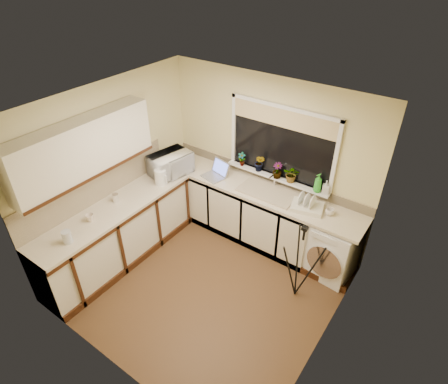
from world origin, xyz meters
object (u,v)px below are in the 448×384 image
at_px(glass_jug, 67,237).
at_px(steel_jar, 116,198).
at_px(tripod, 300,263).
at_px(cup_back, 330,212).
at_px(kettle, 161,177).
at_px(plant_a, 242,159).
at_px(soap_bottle_green, 318,183).
at_px(plant_b, 260,163).
at_px(microwave, 170,164).
at_px(dish_rack, 307,207).
at_px(plant_c, 277,171).
at_px(soap_bottle_clear, 326,187).
at_px(washing_machine, 333,248).
at_px(laptop, 216,172).
at_px(cup_left, 90,218).
at_px(plant_d, 292,174).

height_order(glass_jug, steel_jar, glass_jug).
bearing_deg(tripod, cup_back, 82.71).
relative_size(kettle, plant_a, 1.06).
bearing_deg(soap_bottle_green, plant_b, 179.36).
bearing_deg(microwave, dish_rack, -69.00).
relative_size(steel_jar, plant_c, 0.50).
distance_m(steel_jar, cup_back, 2.85).
xyz_separation_m(dish_rack, soap_bottle_clear, (0.12, 0.26, 0.22)).
bearing_deg(soap_bottle_green, plant_c, -179.73).
bearing_deg(dish_rack, microwave, 174.98).
xyz_separation_m(washing_machine, microwave, (-2.51, -0.39, 0.65)).
bearing_deg(microwave, washing_machine, -70.28).
bearing_deg(dish_rack, soap_bottle_clear, 51.03).
bearing_deg(soap_bottle_clear, laptop, -169.58).
bearing_deg(laptop, steel_jar, -105.47).
xyz_separation_m(plant_b, cup_left, (-1.23, -2.07, -0.23)).
bearing_deg(plant_b, kettle, -140.10).
xyz_separation_m(microwave, plant_a, (0.88, 0.60, 0.09)).
height_order(laptop, cup_back, laptop).
height_order(dish_rack, plant_b, plant_b).
relative_size(plant_d, soap_bottle_green, 0.90).
xyz_separation_m(glass_jug, microwave, (-0.06, 1.86, 0.09)).
relative_size(kettle, soap_bottle_clear, 1.20).
height_order(soap_bottle_green, cup_left, soap_bottle_green).
xyz_separation_m(plant_b, soap_bottle_clear, (1.01, 0.01, -0.04)).
relative_size(plant_b, soap_bottle_green, 0.99).
height_order(soap_bottle_clear, cup_back, soap_bottle_clear).
xyz_separation_m(microwave, soap_bottle_clear, (2.19, 0.63, 0.08)).
distance_m(tripod, steel_jar, 2.57).
xyz_separation_m(laptop, cup_back, (1.76, 0.08, -0.02)).
relative_size(steel_jar, cup_back, 1.05).
distance_m(washing_machine, microwave, 2.62).
distance_m(glass_jug, soap_bottle_clear, 3.28).
bearing_deg(soap_bottle_clear, plant_a, -178.70).
distance_m(kettle, cup_left, 1.16).
distance_m(plant_c, soap_bottle_clear, 0.71).
distance_m(laptop, glass_jug, 2.27).
height_order(washing_machine, soap_bottle_green, soap_bottle_green).
distance_m(kettle, soap_bottle_clear, 2.31).
distance_m(laptop, tripod, 1.86).
bearing_deg(plant_b, plant_c, -2.51).
height_order(tripod, glass_jug, tripod).
distance_m(plant_d, cup_left, 2.73).
height_order(plant_a, soap_bottle_clear, plant_a).
bearing_deg(soap_bottle_clear, plant_d, -179.62).
xyz_separation_m(dish_rack, cup_back, (0.29, 0.05, 0.01)).
relative_size(steel_jar, microwave, 0.20).
bearing_deg(laptop, dish_rack, 14.28).
bearing_deg(soap_bottle_green, washing_machine, -27.05).
bearing_deg(steel_jar, plant_c, 44.89).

